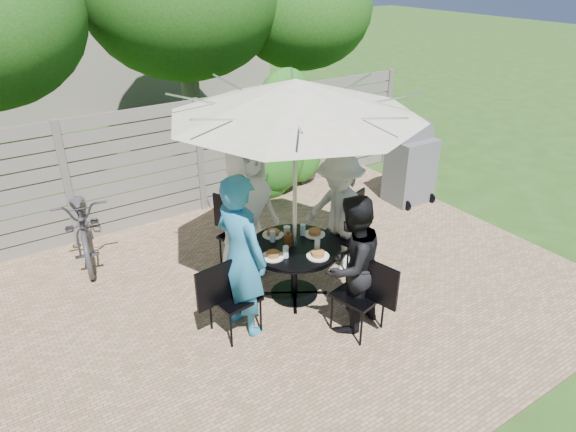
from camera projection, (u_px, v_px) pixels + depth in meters
backyard_envelope at (74, 7)px, 12.79m from camera, size 60.00×60.00×5.00m
patio_table at (294, 261)px, 6.14m from camera, size 1.30×1.30×0.71m
umbrella at (296, 98)px, 5.25m from camera, size 3.28×3.28×2.65m
chair_back at (241, 247)px, 6.82m from camera, size 0.60×0.74×0.97m
person_back at (246, 208)px, 6.45m from camera, size 1.01×0.77×1.85m
chair_left at (234, 311)px, 5.61m from camera, size 0.71×0.51×0.95m
person_left at (241, 256)px, 5.40m from camera, size 0.59×0.76×1.86m
chair_front at (359, 309)px, 5.64m from camera, size 0.56×0.74×0.97m
person_front at (351, 265)px, 5.49m from camera, size 0.89×0.77×1.60m
chair_right at (343, 246)px, 6.85m from camera, size 0.75×0.60×0.98m
person_right at (339, 215)px, 6.53m from camera, size 0.83×1.16×1.63m
plate_back at (273, 233)px, 6.25m from camera, size 0.26×0.26×0.06m
plate_left at (273, 255)px, 5.80m from camera, size 0.26×0.26×0.06m
plate_front at (318, 255)px, 5.81m from camera, size 0.26×0.26×0.06m
plate_right at (315, 233)px, 6.26m from camera, size 0.26×0.26×0.06m
glass_back at (273, 236)px, 6.10m from camera, size 0.07×0.07×0.14m
glass_left at (286, 252)px, 5.78m from camera, size 0.07×0.07×0.14m
glass_front at (317, 245)px, 5.92m from camera, size 0.07×0.07×0.14m
glass_right at (303, 230)px, 6.24m from camera, size 0.07×0.07×0.14m
syrup_jug at (288, 240)px, 6.00m from camera, size 0.09×0.09×0.16m
coffee_cup at (287, 232)px, 6.21m from camera, size 0.08×0.08×0.12m
bicycle at (83, 222)px, 7.02m from camera, size 0.98×1.99×1.00m
bbq_grill at (411, 164)px, 8.50m from camera, size 0.73×0.57×1.47m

